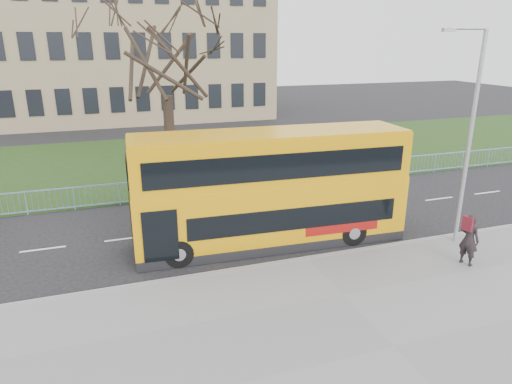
# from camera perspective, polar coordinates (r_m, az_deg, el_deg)

# --- Properties ---
(ground) EXTENTS (120.00, 120.00, 0.00)m
(ground) POSITION_cam_1_polar(r_m,az_deg,el_deg) (17.72, 4.32, -6.45)
(ground) COLOR black
(ground) RESTS_ON ground
(pavement) EXTENTS (80.00, 10.50, 0.12)m
(pavement) POSITION_cam_1_polar(r_m,az_deg,el_deg) (12.62, 16.88, -18.25)
(pavement) COLOR slate
(pavement) RESTS_ON ground
(kerb) EXTENTS (80.00, 0.20, 0.14)m
(kerb) POSITION_cam_1_polar(r_m,az_deg,el_deg) (16.42, 6.44, -8.36)
(kerb) COLOR gray
(kerb) RESTS_ON ground
(grass_verge) EXTENTS (80.00, 15.40, 0.08)m
(grass_verge) POSITION_cam_1_polar(r_m,az_deg,el_deg) (30.67, -6.07, 4.35)
(grass_verge) COLOR #1F3312
(grass_verge) RESTS_ON ground
(guard_railing) EXTENTS (40.00, 0.12, 1.10)m
(guard_railing) POSITION_cam_1_polar(r_m,az_deg,el_deg) (23.34, -1.91, 1.24)
(guard_railing) COLOR #7CA5DD
(guard_railing) RESTS_ON ground
(bare_tree) EXTENTS (7.61, 7.61, 10.88)m
(bare_tree) POSITION_cam_1_polar(r_m,az_deg,el_deg) (25.08, -11.14, 13.70)
(bare_tree) COLOR black
(bare_tree) RESTS_ON grass_verge
(civic_building) EXTENTS (30.00, 15.00, 14.00)m
(civic_building) POSITION_cam_1_polar(r_m,az_deg,el_deg) (49.79, -17.83, 17.08)
(civic_building) COLOR #897857
(civic_building) RESTS_ON ground
(yellow_bus) EXTENTS (10.28, 2.92, 4.26)m
(yellow_bus) POSITION_cam_1_polar(r_m,az_deg,el_deg) (16.99, 1.88, 0.77)
(yellow_bus) COLOR orange
(yellow_bus) RESTS_ON ground
(pedestrian) EXTENTS (0.64, 0.77, 1.83)m
(pedestrian) POSITION_cam_1_polar(r_m,az_deg,el_deg) (17.12, 25.08, -5.39)
(pedestrian) COLOR black
(pedestrian) RESTS_ON pavement
(street_lamp) EXTENTS (1.63, 0.41, 7.74)m
(street_lamp) POSITION_cam_1_polar(r_m,az_deg,el_deg) (17.99, 25.02, 6.87)
(street_lamp) COLOR #97989F
(street_lamp) RESTS_ON pavement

